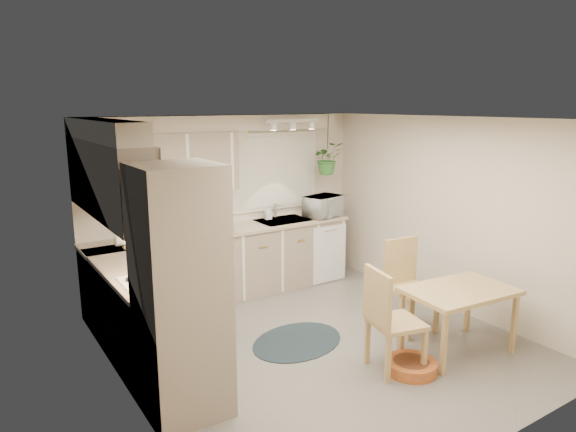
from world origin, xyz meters
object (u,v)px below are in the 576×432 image
Objects in this scene: chair_left at (396,319)px; braided_rug at (297,341)px; dining_table at (457,320)px; chair_back at (412,287)px; pet_bed at (411,366)px; microwave at (323,204)px.

braided_rug is at bearing -141.74° from chair_left.
dining_table is 0.65m from chair_back.
chair_left is at bearing 174.15° from dining_table.
chair_back is (-0.01, 0.63, 0.17)m from dining_table.
chair_left is 0.49m from pet_bed.
dining_table is 0.83m from chair_left.
pet_bed is (0.56, -1.14, 0.05)m from braided_rug.
microwave is (0.94, 2.68, 1.07)m from pet_bed.
microwave is at bearing 85.03° from dining_table.
dining_table is 0.77m from pet_bed.
chair_back is 2.10m from microwave.
chair_left is at bearing 39.39° from chair_back.
braided_rug is at bearing -149.11° from microwave.
chair_back is 0.94× the size of braided_rug.
braided_rug is 1.27m from pet_bed.
microwave is (0.23, 2.63, 0.78)m from dining_table.
chair_left is 1.89× the size of microwave.
chair_left is 0.99× the size of chair_back.
pet_bed is (0.09, -0.13, -0.46)m from chair_left.
chair_back is 1.08m from pet_bed.
pet_bed is at bearing -63.71° from braided_rug.
microwave is at bearing 45.75° from braided_rug.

